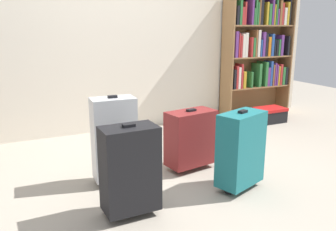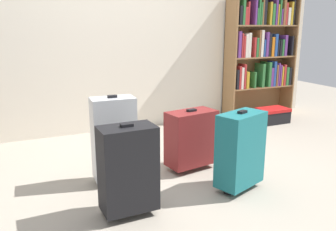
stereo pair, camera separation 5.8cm
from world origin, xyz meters
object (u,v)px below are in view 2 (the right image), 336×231
object	(u,v)px
bookshelf	(260,49)
suitcase_teal	(240,149)
suitcase_silver	(114,138)
suitcase_black	(128,169)
storage_box	(273,115)
suitcase_dark_red	(191,138)

from	to	relation	value
bookshelf	suitcase_teal	distance (m)	2.61
suitcase_silver	suitcase_black	xyz separation A→B (m)	(-0.06, -0.57, -0.04)
bookshelf	suitcase_teal	xyz separation A→B (m)	(-1.66, -1.92, -0.63)
storage_box	suitcase_teal	size ratio (longest dim) A/B	0.61
suitcase_teal	bookshelf	bearing A→B (deg)	49.10
bookshelf	suitcase_teal	world-z (taller)	bookshelf
suitcase_silver	suitcase_black	distance (m)	0.57
bookshelf	suitcase_dark_red	distance (m)	2.38
storage_box	suitcase_teal	world-z (taller)	suitcase_teal
suitcase_silver	suitcase_teal	world-z (taller)	suitcase_silver
suitcase_black	bookshelf	bearing A→B (deg)	36.58
suitcase_dark_red	suitcase_teal	bearing A→B (deg)	-73.65
bookshelf	suitcase_silver	world-z (taller)	bookshelf
storage_box	suitcase_silver	world-z (taller)	suitcase_silver
storage_box	suitcase_black	xyz separation A→B (m)	(-2.58, -1.54, 0.24)
suitcase_silver	suitcase_dark_red	bearing A→B (deg)	-0.51
bookshelf	suitcase_dark_red	world-z (taller)	bookshelf
suitcase_dark_red	bookshelf	bearing A→B (deg)	37.05
bookshelf	suitcase_silver	size ratio (longest dim) A/B	2.27
suitcase_dark_red	suitcase_black	bearing A→B (deg)	-144.55
bookshelf	suitcase_black	xyz separation A→B (m)	(-2.60, -1.93, -0.62)
storage_box	bookshelf	bearing A→B (deg)	86.06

